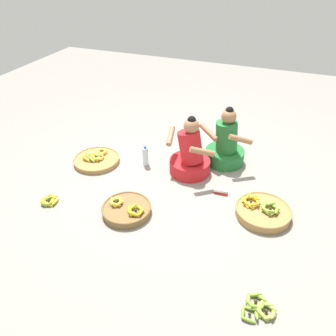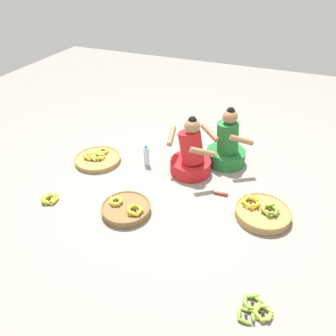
{
  "view_description": "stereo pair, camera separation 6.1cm",
  "coord_description": "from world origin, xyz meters",
  "px_view_note": "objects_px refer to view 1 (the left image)",
  "views": [
    {
      "loc": [
        1.11,
        -3.1,
        2.48
      ],
      "look_at": [
        0.0,
        -0.2,
        0.35
      ],
      "focal_mm": 35.35,
      "sensor_mm": 36.0,
      "label": 1
    },
    {
      "loc": [
        1.16,
        -3.08,
        2.48
      ],
      "look_at": [
        0.0,
        -0.2,
        0.35
      ],
      "focal_mm": 35.35,
      "sensor_mm": 36.0,
      "label": 2
    }
  ],
  "objects_px": {
    "banana_basket_back_center": "(127,209)",
    "loose_bananas_back_left": "(259,308)",
    "packet_carton_stack": "(220,191)",
    "water_bottle": "(145,156)",
    "loose_bananas_mid_right": "(48,201)",
    "vendor_woman_front": "(190,155)",
    "banana_basket_mid_left": "(263,211)",
    "vendor_woman_behind": "(226,145)",
    "banana_basket_front_center": "(97,159)"
  },
  "relations": [
    {
      "from": "banana_basket_back_center",
      "to": "banana_basket_front_center",
      "type": "xyz_separation_m",
      "value": [
        -0.85,
        0.77,
        -0.01
      ]
    },
    {
      "from": "packet_carton_stack",
      "to": "water_bottle",
      "type": "bearing_deg",
      "value": 167.05
    },
    {
      "from": "vendor_woman_behind",
      "to": "loose_bananas_back_left",
      "type": "distance_m",
      "value": 2.21
    },
    {
      "from": "banana_basket_front_center",
      "to": "packet_carton_stack",
      "type": "distance_m",
      "value": 1.74
    },
    {
      "from": "vendor_woman_front",
      "to": "banana_basket_back_center",
      "type": "height_order",
      "value": "vendor_woman_front"
    },
    {
      "from": "vendor_woman_behind",
      "to": "banana_basket_front_center",
      "type": "xyz_separation_m",
      "value": [
        -1.62,
        -0.62,
        -0.22
      ]
    },
    {
      "from": "vendor_woman_front",
      "to": "packet_carton_stack",
      "type": "distance_m",
      "value": 0.61
    },
    {
      "from": "vendor_woman_behind",
      "to": "banana_basket_back_center",
      "type": "height_order",
      "value": "vendor_woman_behind"
    },
    {
      "from": "packet_carton_stack",
      "to": "banana_basket_back_center",
      "type": "bearing_deg",
      "value": -141.73
    },
    {
      "from": "banana_basket_mid_left",
      "to": "loose_bananas_back_left",
      "type": "relative_size",
      "value": 2.01
    },
    {
      "from": "banana_basket_front_center",
      "to": "loose_bananas_back_left",
      "type": "distance_m",
      "value": 2.78
    },
    {
      "from": "banana_basket_back_center",
      "to": "loose_bananas_back_left",
      "type": "xyz_separation_m",
      "value": [
        1.54,
        -0.67,
        -0.02
      ]
    },
    {
      "from": "vendor_woman_front",
      "to": "loose_bananas_back_left",
      "type": "height_order",
      "value": "vendor_woman_front"
    },
    {
      "from": "vendor_woman_behind",
      "to": "packet_carton_stack",
      "type": "distance_m",
      "value": 0.74
    },
    {
      "from": "vendor_woman_front",
      "to": "vendor_woman_behind",
      "type": "relative_size",
      "value": 0.99
    },
    {
      "from": "loose_bananas_back_left",
      "to": "packet_carton_stack",
      "type": "xyz_separation_m",
      "value": [
        -0.65,
        1.37,
        0.0
      ]
    },
    {
      "from": "banana_basket_mid_left",
      "to": "loose_bananas_mid_right",
      "type": "height_order",
      "value": "banana_basket_mid_left"
    },
    {
      "from": "banana_basket_mid_left",
      "to": "loose_bananas_back_left",
      "type": "distance_m",
      "value": 1.17
    },
    {
      "from": "banana_basket_mid_left",
      "to": "loose_bananas_back_left",
      "type": "bearing_deg",
      "value": -83.61
    },
    {
      "from": "banana_basket_back_center",
      "to": "vendor_woman_behind",
      "type": "bearing_deg",
      "value": 61.12
    },
    {
      "from": "vendor_woman_front",
      "to": "packet_carton_stack",
      "type": "height_order",
      "value": "vendor_woman_front"
    },
    {
      "from": "vendor_woman_behind",
      "to": "loose_bananas_back_left",
      "type": "height_order",
      "value": "vendor_woman_behind"
    },
    {
      "from": "banana_basket_back_center",
      "to": "packet_carton_stack",
      "type": "xyz_separation_m",
      "value": [
        0.89,
        0.7,
        -0.02
      ]
    },
    {
      "from": "banana_basket_mid_left",
      "to": "water_bottle",
      "type": "height_order",
      "value": "water_bottle"
    },
    {
      "from": "loose_bananas_back_left",
      "to": "loose_bananas_mid_right",
      "type": "xyz_separation_m",
      "value": [
        -2.45,
        0.5,
        0.0
      ]
    },
    {
      "from": "banana_basket_mid_left",
      "to": "loose_bananas_mid_right",
      "type": "relative_size",
      "value": 2.67
    },
    {
      "from": "vendor_woman_front",
      "to": "banana_basket_mid_left",
      "type": "xyz_separation_m",
      "value": [
        1.0,
        -0.51,
        -0.2
      ]
    },
    {
      "from": "loose_bananas_mid_right",
      "to": "water_bottle",
      "type": "distance_m",
      "value": 1.34
    },
    {
      "from": "banana_basket_front_center",
      "to": "loose_bananas_back_left",
      "type": "height_order",
      "value": "banana_basket_front_center"
    },
    {
      "from": "vendor_woman_front",
      "to": "loose_bananas_mid_right",
      "type": "height_order",
      "value": "vendor_woman_front"
    },
    {
      "from": "vendor_woman_front",
      "to": "water_bottle",
      "type": "distance_m",
      "value": 0.61
    },
    {
      "from": "loose_bananas_back_left",
      "to": "banana_basket_front_center",
      "type": "bearing_deg",
      "value": 148.85
    },
    {
      "from": "banana_basket_mid_left",
      "to": "banana_basket_front_center",
      "type": "height_order",
      "value": "banana_basket_mid_left"
    },
    {
      "from": "loose_bananas_back_left",
      "to": "water_bottle",
      "type": "distance_m",
      "value": 2.37
    },
    {
      "from": "banana_basket_back_center",
      "to": "water_bottle",
      "type": "bearing_deg",
      "value": 101.52
    },
    {
      "from": "vendor_woman_front",
      "to": "banana_basket_front_center",
      "type": "height_order",
      "value": "vendor_woman_front"
    },
    {
      "from": "vendor_woman_front",
      "to": "loose_bananas_mid_right",
      "type": "relative_size",
      "value": 3.51
    },
    {
      "from": "banana_basket_back_center",
      "to": "banana_basket_front_center",
      "type": "height_order",
      "value": "banana_basket_back_center"
    },
    {
      "from": "vendor_woman_front",
      "to": "loose_bananas_back_left",
      "type": "xyz_separation_m",
      "value": [
        1.13,
        -1.67,
        -0.23
      ]
    },
    {
      "from": "banana_basket_back_center",
      "to": "loose_bananas_back_left",
      "type": "distance_m",
      "value": 1.68
    },
    {
      "from": "vendor_woman_front",
      "to": "banana_basket_front_center",
      "type": "relative_size",
      "value": 1.28
    },
    {
      "from": "vendor_woman_behind",
      "to": "water_bottle",
      "type": "relative_size",
      "value": 2.83
    },
    {
      "from": "water_bottle",
      "to": "loose_bananas_mid_right",
      "type": "bearing_deg",
      "value": -122.88
    },
    {
      "from": "vendor_woman_front",
      "to": "banana_basket_back_center",
      "type": "relative_size",
      "value": 1.45
    },
    {
      "from": "banana_basket_mid_left",
      "to": "loose_bananas_back_left",
      "type": "xyz_separation_m",
      "value": [
        0.13,
        -1.16,
        -0.03
      ]
    },
    {
      "from": "banana_basket_back_center",
      "to": "water_bottle",
      "type": "distance_m",
      "value": 0.97
    },
    {
      "from": "vendor_woman_behind",
      "to": "banana_basket_mid_left",
      "type": "height_order",
      "value": "vendor_woman_behind"
    },
    {
      "from": "banana_basket_mid_left",
      "to": "banana_basket_back_center",
      "type": "bearing_deg",
      "value": -160.64
    },
    {
      "from": "loose_bananas_back_left",
      "to": "banana_basket_mid_left",
      "type": "bearing_deg",
      "value": 96.39
    },
    {
      "from": "vendor_woman_behind",
      "to": "vendor_woman_front",
      "type": "bearing_deg",
      "value": -132.78
    }
  ]
}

